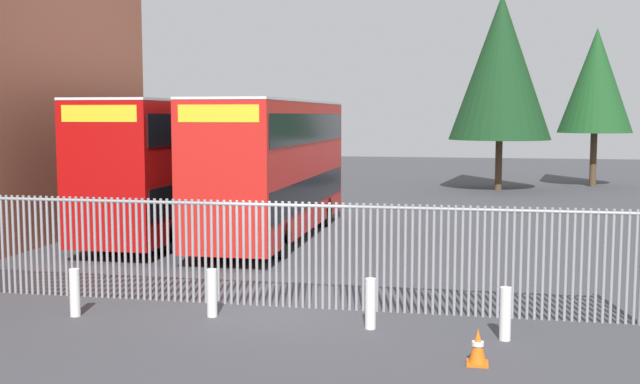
{
  "coord_description": "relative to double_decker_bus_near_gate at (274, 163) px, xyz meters",
  "views": [
    {
      "loc": [
        3.88,
        -15.18,
        3.96
      ],
      "look_at": [
        0.0,
        4.0,
        2.0
      ],
      "focal_mm": 43.23,
      "sensor_mm": 36.0,
      "label": 1
    }
  ],
  "objects": [
    {
      "name": "tree_short_side",
      "position": [
        12.74,
        21.05,
        3.41
      ],
      "size": [
        4.01,
        4.01,
        8.72
      ],
      "color": "#4C3823",
      "rests_on": "ground"
    },
    {
      "name": "bollard_near_left",
      "position": [
        -1.37,
        -10.18,
        -1.95
      ],
      "size": [
        0.2,
        0.2,
        0.95
      ],
      "primitive_type": "cylinder",
      "color": "silver",
      "rests_on": "ground"
    },
    {
      "name": "double_decker_bus_behind_fence_left",
      "position": [
        -3.34,
        0.2,
        0.0
      ],
      "size": [
        2.54,
        10.81,
        4.42
      ],
      "color": "#B70C0C",
      "rests_on": "ground"
    },
    {
      "name": "palisade_fence",
      "position": [
        1.7,
        -8.64,
        -1.24
      ],
      "size": [
        15.66,
        0.14,
        2.35
      ],
      "color": "gray",
      "rests_on": "ground"
    },
    {
      "name": "bollard_far_right",
      "position": [
        6.9,
        -10.17,
        -1.95
      ],
      "size": [
        0.2,
        0.2,
        0.95
      ],
      "primitive_type": "cylinder",
      "color": "silver",
      "rests_on": "ground"
    },
    {
      "name": "double_decker_bus_near_gate",
      "position": [
        0.0,
        0.0,
        0.0
      ],
      "size": [
        2.54,
        10.81,
        4.42
      ],
      "color": "red",
      "rests_on": "ground"
    },
    {
      "name": "tree_tall_back",
      "position": [
        7.53,
        17.84,
        4.03
      ],
      "size": [
        5.29,
        5.29,
        10.24
      ],
      "color": "#4C3823",
      "rests_on": "ground"
    },
    {
      "name": "bollard_center_front",
      "position": [
        1.3,
        -9.68,
        -1.95
      ],
      "size": [
        0.2,
        0.2,
        0.95
      ],
      "primitive_type": "cylinder",
      "color": "silver",
      "rests_on": "ground"
    },
    {
      "name": "traffic_cone_by_gate",
      "position": [
        6.42,
        -11.64,
        -2.13
      ],
      "size": [
        0.34,
        0.34,
        0.59
      ],
      "color": "orange",
      "rests_on": "ground"
    },
    {
      "name": "bollard_near_right",
      "position": [
        4.47,
        -9.92,
        -1.95
      ],
      "size": [
        0.2,
        0.2,
        0.95
      ],
      "primitive_type": "cylinder",
      "color": "silver",
      "rests_on": "ground"
    },
    {
      "name": "ground_plane",
      "position": [
        2.45,
        -0.64,
        -2.42
      ],
      "size": [
        100.0,
        100.0,
        0.0
      ],
      "primitive_type": "plane",
      "color": "#3D3D42"
    }
  ]
}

